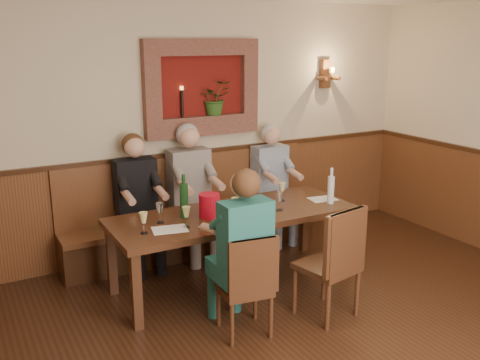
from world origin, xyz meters
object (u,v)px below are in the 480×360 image
object	(u,v)px
person_bench_left	(139,214)
spittoon_bucket	(209,205)
chair_near_right	(328,284)
person_chair_front	(240,264)
chair_near_left	(245,305)
bench	(194,225)
person_bench_right	(273,194)
water_bottle	(331,189)
wine_bottle_green_b	(184,200)
dining_table	(234,220)
wine_bottle_green_a	(243,196)
person_bench_mid	(193,203)

from	to	relation	value
person_bench_left	spittoon_bucket	world-z (taller)	person_bench_left
person_bench_left	chair_near_right	bearing A→B (deg)	-58.60
person_chair_front	spittoon_bucket	size ratio (longest dim) A/B	6.29
chair_near_right	chair_near_left	bearing A→B (deg)	162.44
bench	chair_near_right	xyz separation A→B (m)	(0.42, -1.90, -0.03)
person_bench_right	person_chair_front	xyz separation A→B (m)	(-1.35, -1.62, 0.00)
bench	water_bottle	distance (m)	1.64
water_bottle	person_chair_front	bearing A→B (deg)	-157.67
person_bench_left	wine_bottle_green_b	xyz separation A→B (m)	(0.20, -0.75, 0.33)
dining_table	wine_bottle_green_a	bearing A→B (deg)	-2.23
wine_bottle_green_b	water_bottle	bearing A→B (deg)	-11.66
dining_table	wine_bottle_green_b	xyz separation A→B (m)	(-0.48, 0.09, 0.25)
person_bench_right	wine_bottle_green_a	bearing A→B (deg)	-136.56
person_bench_left	water_bottle	xyz separation A→B (m)	(1.68, -1.05, 0.30)
dining_table	person_bench_left	world-z (taller)	person_bench_left
dining_table	water_bottle	world-z (taller)	water_bottle
person_chair_front	spittoon_bucket	distance (m)	0.82
person_bench_right	person_chair_front	size ratio (longest dim) A/B	1.00
person_chair_front	wine_bottle_green_a	xyz separation A→B (m)	(0.46, 0.77, 0.32)
dining_table	person_bench_right	size ratio (longest dim) A/B	1.70
chair_near_left	wine_bottle_green_a	bearing A→B (deg)	70.19
water_bottle	spittoon_bucket	bearing A→B (deg)	170.79
person_bench_left	person_chair_front	bearing A→B (deg)	-78.95
bench	wine_bottle_green_b	xyz separation A→B (m)	(-0.48, -0.85, 0.60)
person_bench_left	wine_bottle_green_a	distance (m)	1.18
chair_near_left	person_bench_right	distance (m)	2.20
person_bench_left	wine_bottle_green_a	bearing A→B (deg)	-47.34
bench	water_bottle	bearing A→B (deg)	-48.90
chair_near_right	wine_bottle_green_b	distance (m)	1.52
chair_near_right	wine_bottle_green_b	world-z (taller)	wine_bottle_green_b
spittoon_bucket	water_bottle	size ratio (longest dim) A/B	0.61
dining_table	spittoon_bucket	distance (m)	0.32
chair_near_left	person_bench_left	size ratio (longest dim) A/B	0.62
person_bench_right	spittoon_bucket	bearing A→B (deg)	-145.94
person_bench_right	spittoon_bucket	distance (m)	1.54
bench	wine_bottle_green_a	size ratio (longest dim) A/B	8.09
water_bottle	person_bench_left	bearing A→B (deg)	148.00
person_chair_front	bench	bearing A→B (deg)	78.24
person_chair_front	wine_bottle_green_a	distance (m)	0.95
person_bench_left	spittoon_bucket	distance (m)	0.98
chair_near_right	person_bench_mid	distance (m)	1.89
chair_near_right	person_bench_left	world-z (taller)	person_bench_left
person_bench_mid	person_bench_right	world-z (taller)	person_bench_mid
wine_bottle_green_a	wine_bottle_green_b	distance (m)	0.59
spittoon_bucket	wine_bottle_green_b	distance (m)	0.24
bench	chair_near_right	world-z (taller)	bench
dining_table	bench	bearing A→B (deg)	90.00
person_bench_mid	person_bench_right	bearing A→B (deg)	0.14
spittoon_bucket	water_bottle	world-z (taller)	water_bottle
chair_near_right	dining_table	bearing A→B (deg)	103.03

